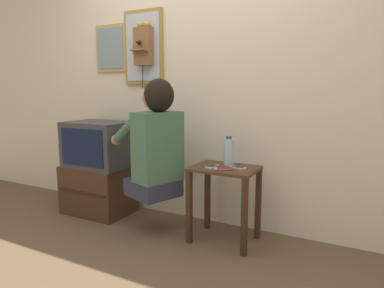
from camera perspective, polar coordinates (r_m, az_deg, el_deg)
name	(u,v)px	position (r m, az deg, el deg)	size (l,w,h in m)	color
ground_plane	(127,268)	(2.47, -10.86, -19.68)	(14.00, 14.00, 0.00)	brown
wall_back	(198,79)	(3.06, 1.02, 10.84)	(6.80, 0.05, 2.55)	beige
side_table	(225,186)	(2.67, 5.45, -7.00)	(0.49, 0.38, 0.59)	#422819
person	(156,141)	(2.73, -6.05, 0.58)	(0.62, 0.53, 0.95)	#2D3347
tv_stand	(99,189)	(3.45, -15.27, -7.25)	(0.62, 0.45, 0.46)	#422819
television	(99,144)	(3.34, -15.31, -0.03)	(0.59, 0.43, 0.43)	#38383A
wall_phone_antique	(144,46)	(3.27, -7.98, 15.93)	(0.21, 0.19, 0.76)	brown
framed_picture	(111,48)	(3.57, -13.36, 15.24)	(0.36, 0.03, 0.45)	tan
wall_mirror	(144,47)	(3.33, -8.08, 15.64)	(0.42, 0.03, 0.67)	olive
cell_phone_held	(212,166)	(2.62, 3.35, -3.74)	(0.07, 0.13, 0.01)	silver
cell_phone_spare	(238,167)	(2.61, 7.66, -3.85)	(0.14, 0.11, 0.01)	silver
water_bottle	(229,152)	(2.69, 6.13, -1.26)	(0.08, 0.08, 0.23)	#ADC6DB
toothbrush	(222,170)	(2.52, 5.09, -4.26)	(0.13, 0.10, 0.02)	#D83F4C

